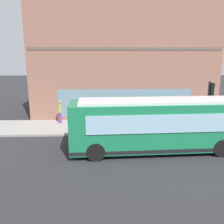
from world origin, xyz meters
TOP-DOWN VIEW (x-y plane):
  - ground at (0.00, 0.00)m, footprint 120.00×120.00m
  - sidewalk_curb at (4.55, 0.00)m, footprint 3.90×40.00m
  - building_corner at (10.65, 0.00)m, footprint 8.35×16.23m
  - city_bus_nearside at (-0.04, -1.33)m, footprint 3.06×10.16m
  - traffic_light_near_corner at (2.98, -5.73)m, footprint 0.32×0.49m
  - fire_hydrant at (3.15, -0.02)m, footprint 0.35×0.35m
  - pedestrian_by_light_pole at (5.51, 5.36)m, footprint 0.32×0.32m
  - newspaper_vending_box at (4.52, -1.75)m, footprint 0.44×0.42m

SIDE VIEW (x-z plane):
  - ground at x=0.00m, z-range 0.00..0.00m
  - sidewalk_curb at x=4.55m, z-range 0.00..0.15m
  - fire_hydrant at x=3.15m, z-range 0.14..0.88m
  - newspaper_vending_box at x=4.52m, z-range 0.15..1.05m
  - pedestrian_by_light_pole at x=5.51m, z-range 0.30..2.11m
  - city_bus_nearside at x=-0.04m, z-range 0.02..3.09m
  - traffic_light_near_corner at x=2.98m, z-range 0.87..4.51m
  - building_corner at x=10.65m, z-range -0.01..11.07m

